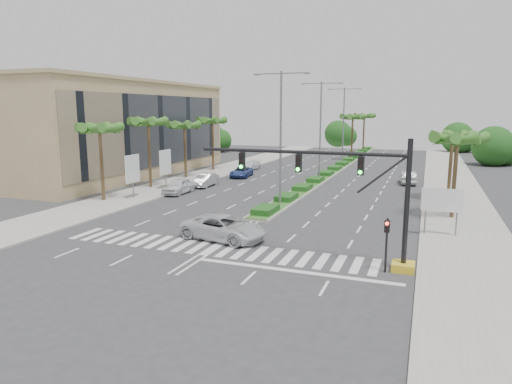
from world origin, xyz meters
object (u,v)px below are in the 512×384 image
Objects in this scene: car_parked_a at (179,186)px; car_crossing at (223,228)px; car_parked_b at (205,180)px; car_parked_c at (241,172)px; car_parked_d at (250,165)px; car_right at (408,177)px.

car_parked_a is 18.19m from car_crossing.
car_parked_c is (1.02, 8.33, -0.07)m from car_parked_b.
car_parked_d is 0.94× the size of car_right.
car_parked_b is 0.96× the size of car_right.
car_parked_a is at bearing -103.75° from car_parked_c.
car_parked_b is at bearing -81.62° from car_parked_d.
car_parked_c is at bearing 82.10° from car_parked_a.
car_parked_d is 22.85m from car_right.
car_crossing is at bearing -61.49° from car_parked_b.
car_crossing reaches higher than car_parked_b.
car_crossing is 31.13m from car_right.
car_parked_b reaches higher than car_parked_c.
car_parked_a is at bearing -97.62° from car_parked_b.
car_parked_a reaches higher than car_parked_b.
car_parked_c is 7.44m from car_parked_d.
car_parked_b is at bearing 17.81° from car_right.
car_right is (20.62, 1.83, 0.10)m from car_parked_c.
car_crossing is (10.00, -27.44, 0.16)m from car_parked_c.
car_parked_c is at bearing 81.54° from car_parked_b.
car_crossing reaches higher than car_parked_c.
car_parked_b is 15.61m from car_parked_d.
car_crossing is (11.57, -34.71, 0.20)m from car_parked_d.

